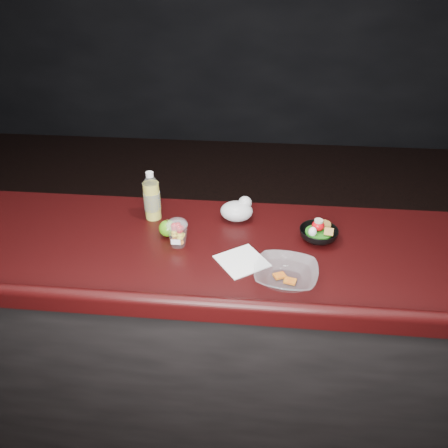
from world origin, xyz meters
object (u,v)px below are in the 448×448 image
(fruit_cup, at_px, (177,232))
(snack_bowl, at_px, (318,233))
(takeout_bowl, at_px, (286,275))
(lemonade_bottle, at_px, (152,199))
(green_apple, at_px, (168,228))

(fruit_cup, distance_m, snack_bowl, 0.55)
(snack_bowl, distance_m, takeout_bowl, 0.30)
(fruit_cup, relative_size, takeout_bowl, 0.47)
(lemonade_bottle, xyz_separation_m, takeout_bowl, (0.55, -0.37, -0.06))
(lemonade_bottle, xyz_separation_m, fruit_cup, (0.14, -0.19, -0.03))
(fruit_cup, relative_size, green_apple, 1.57)
(fruit_cup, bearing_deg, lemonade_bottle, 126.38)
(green_apple, relative_size, snack_bowl, 0.44)
(snack_bowl, bearing_deg, green_apple, -177.23)
(lemonade_bottle, height_order, fruit_cup, lemonade_bottle)
(lemonade_bottle, height_order, snack_bowl, lemonade_bottle)
(lemonade_bottle, distance_m, snack_bowl, 0.70)
(fruit_cup, bearing_deg, takeout_bowl, -23.62)
(snack_bowl, bearing_deg, takeout_bowl, -116.22)
(fruit_cup, relative_size, snack_bowl, 0.70)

